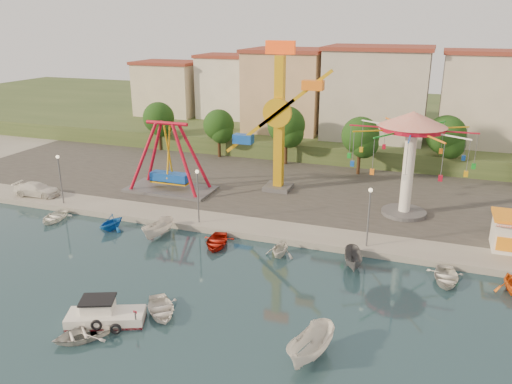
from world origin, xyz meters
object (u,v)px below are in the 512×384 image
at_px(kamikaze_tower, 282,123).
at_px(skiff, 311,347).
at_px(van, 37,189).
at_px(rowboat_a, 161,309).
at_px(wave_swinger, 411,141).
at_px(pirate_ship_ride, 169,158).
at_px(cabin_motorboat, 104,316).

distance_m(kamikaze_tower, skiff, 30.45).
height_order(skiff, van, van).
bearing_deg(rowboat_a, wave_swinger, 19.17).
xyz_separation_m(pirate_ship_ride, kamikaze_tower, (11.94, 4.27, 4.02)).
distance_m(kamikaze_tower, cabin_motorboat, 29.80).
bearing_deg(kamikaze_tower, van, -156.57).
bearing_deg(kamikaze_tower, skiff, -69.65).
distance_m(pirate_ship_ride, rowboat_a, 25.15).
bearing_deg(rowboat_a, skiff, -46.03).
height_order(pirate_ship_ride, wave_swinger, wave_swinger).
relative_size(rowboat_a, skiff, 0.80).
height_order(pirate_ship_ride, cabin_motorboat, pirate_ship_ride).
distance_m(pirate_ship_ride, van, 14.98).
bearing_deg(skiff, cabin_motorboat, -161.91).
xyz_separation_m(kamikaze_tower, rowboat_a, (-0.58, -26.35, -8.03)).
distance_m(skiff, van, 39.11).
height_order(pirate_ship_ride, van, pirate_ship_ride).
xyz_separation_m(pirate_ship_ride, van, (-13.11, -6.59, -3.06)).
xyz_separation_m(kamikaze_tower, skiff, (10.26, -27.66, -7.52)).
height_order(kamikaze_tower, van, kamikaze_tower).
xyz_separation_m(kamikaze_tower, wave_swinger, (13.82, -3.06, -0.22)).
bearing_deg(cabin_motorboat, rowboat_a, 12.74).
bearing_deg(rowboat_a, van, 108.55).
relative_size(cabin_motorboat, skiff, 1.16).
bearing_deg(cabin_motorboat, kamikaze_tower, 60.20).
bearing_deg(rowboat_a, pirate_ship_ride, 78.13).
bearing_deg(kamikaze_tower, rowboat_a, -91.26).
bearing_deg(cabin_motorboat, van, 117.97).
xyz_separation_m(cabin_motorboat, skiff, (13.86, 0.83, 0.42)).
xyz_separation_m(rowboat_a, van, (-24.47, 15.49, 0.95)).
bearing_deg(skiff, van, 169.22).
xyz_separation_m(rowboat_a, skiff, (10.84, -1.32, 0.51)).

